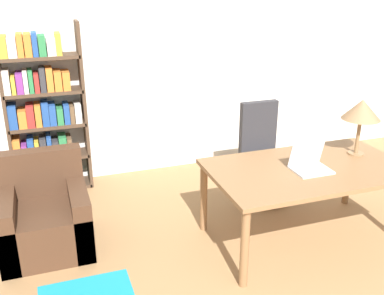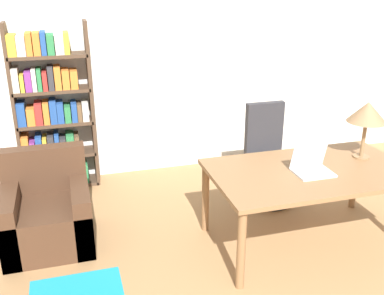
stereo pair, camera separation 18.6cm
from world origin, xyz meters
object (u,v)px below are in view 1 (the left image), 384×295
laptop (309,164)px  armchair (45,219)px  bookshelf (43,117)px  desk (308,175)px  office_chair (261,159)px  table_lamp (362,110)px

laptop → armchair: laptop is taller
bookshelf → laptop: bearing=-41.5°
desk → bookshelf: bookshelf is taller
laptop → office_chair: size_ratio=0.31×
desk → armchair: 2.42m
table_lamp → desk: bearing=-168.1°
desk → laptop: (-0.03, -0.04, 0.14)m
desk → office_chair: (0.03, 0.94, -0.22)m
desk → laptop: 0.14m
laptop → table_lamp: size_ratio=0.60×
table_lamp → armchair: bearing=169.7°
table_lamp → office_chair: table_lamp is taller
bookshelf → armchair: bearing=-94.3°
laptop → office_chair: (0.06, 0.99, -0.35)m
bookshelf → desk: bearing=-40.5°
laptop → bookshelf: bookshelf is taller
table_lamp → bookshelf: 3.33m
armchair → laptop: bearing=-17.0°
laptop → armchair: 2.44m
laptop → bookshelf: 2.92m
table_lamp → armchair: table_lamp is taller
laptop → armchair: (-2.28, 0.70, -0.51)m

